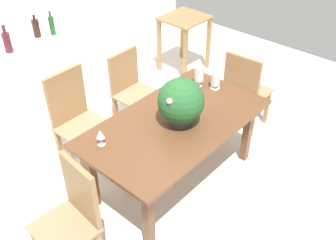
{
  "coord_description": "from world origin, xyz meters",
  "views": [
    {
      "loc": [
        -2.17,
        -1.98,
        2.83
      ],
      "look_at": [
        -0.01,
        -0.08,
        0.71
      ],
      "focal_mm": 41.84,
      "sensor_mm": 36.0,
      "label": 1
    }
  ],
  "objects_px": {
    "dining_table": "(175,129)",
    "wine_bottle_dark": "(36,28)",
    "chair_far_right": "(131,87)",
    "side_table": "(184,31)",
    "chair_foot_end": "(244,88)",
    "chair_far_left": "(74,114)",
    "kitchen_counter": "(35,77)",
    "crystal_vase_left": "(199,74)",
    "wine_bottle_tall": "(52,25)",
    "crystal_vase_center_near": "(216,79)",
    "wine_glass": "(100,135)",
    "wine_bottle_green": "(7,42)",
    "flower_centerpiece": "(181,102)",
    "chair_head_end": "(73,213)"
  },
  "relations": [
    {
      "from": "crystal_vase_left",
      "to": "side_table",
      "type": "bearing_deg",
      "value": 44.11
    },
    {
      "from": "crystal_vase_left",
      "to": "wine_glass",
      "type": "height_order",
      "value": "crystal_vase_left"
    },
    {
      "from": "chair_far_left",
      "to": "wine_bottle_tall",
      "type": "xyz_separation_m",
      "value": [
        0.51,
        0.95,
        0.51
      ]
    },
    {
      "from": "dining_table",
      "to": "wine_glass",
      "type": "relative_size",
      "value": 11.57
    },
    {
      "from": "side_table",
      "to": "chair_foot_end",
      "type": "bearing_deg",
      "value": -115.22
    },
    {
      "from": "crystal_vase_center_near",
      "to": "kitchen_counter",
      "type": "distance_m",
      "value": 2.19
    },
    {
      "from": "flower_centerpiece",
      "to": "crystal_vase_center_near",
      "type": "bearing_deg",
      "value": 9.59
    },
    {
      "from": "wine_bottle_green",
      "to": "wine_bottle_tall",
      "type": "bearing_deg",
      "value": 2.44
    },
    {
      "from": "crystal_vase_left",
      "to": "wine_bottle_green",
      "type": "height_order",
      "value": "wine_bottle_green"
    },
    {
      "from": "chair_far_right",
      "to": "flower_centerpiece",
      "type": "bearing_deg",
      "value": -111.96
    },
    {
      "from": "wine_bottle_tall",
      "to": "crystal_vase_center_near",
      "type": "bearing_deg",
      "value": -73.21
    },
    {
      "from": "crystal_vase_left",
      "to": "wine_bottle_tall",
      "type": "xyz_separation_m",
      "value": [
        -0.5,
        1.73,
        0.19
      ]
    },
    {
      "from": "chair_far_right",
      "to": "side_table",
      "type": "height_order",
      "value": "chair_far_right"
    },
    {
      "from": "kitchen_counter",
      "to": "wine_bottle_tall",
      "type": "bearing_deg",
      "value": -19.66
    },
    {
      "from": "dining_table",
      "to": "side_table",
      "type": "distance_m",
      "value": 2.32
    },
    {
      "from": "crystal_vase_left",
      "to": "wine_bottle_dark",
      "type": "relative_size",
      "value": 0.88
    },
    {
      "from": "chair_far_left",
      "to": "crystal_vase_left",
      "type": "height_order",
      "value": "chair_far_left"
    },
    {
      "from": "wine_glass",
      "to": "wine_bottle_green",
      "type": "bearing_deg",
      "value": 82.96
    },
    {
      "from": "wine_glass",
      "to": "chair_far_right",
      "type": "bearing_deg",
      "value": 35.16
    },
    {
      "from": "chair_head_end",
      "to": "chair_far_left",
      "type": "relative_size",
      "value": 0.97
    },
    {
      "from": "flower_centerpiece",
      "to": "wine_bottle_tall",
      "type": "distance_m",
      "value": 2.01
    },
    {
      "from": "wine_bottle_dark",
      "to": "chair_foot_end",
      "type": "bearing_deg",
      "value": -59.17
    },
    {
      "from": "chair_far_right",
      "to": "wine_bottle_dark",
      "type": "relative_size",
      "value": 3.6
    },
    {
      "from": "wine_bottle_dark",
      "to": "side_table",
      "type": "xyz_separation_m",
      "value": [
        1.88,
        -0.63,
        -0.47
      ]
    },
    {
      "from": "dining_table",
      "to": "kitchen_counter",
      "type": "height_order",
      "value": "kitchen_counter"
    },
    {
      "from": "crystal_vase_center_near",
      "to": "side_table",
      "type": "xyz_separation_m",
      "value": [
        1.15,
        1.34,
        -0.25
      ]
    },
    {
      "from": "crystal_vase_left",
      "to": "side_table",
      "type": "height_order",
      "value": "crystal_vase_left"
    },
    {
      "from": "wine_bottle_green",
      "to": "flower_centerpiece",
      "type": "bearing_deg",
      "value": -77.28
    },
    {
      "from": "kitchen_counter",
      "to": "wine_bottle_dark",
      "type": "relative_size",
      "value": 5.8
    },
    {
      "from": "dining_table",
      "to": "wine_bottle_dark",
      "type": "relative_size",
      "value": 6.82
    },
    {
      "from": "chair_foot_end",
      "to": "crystal_vase_left",
      "type": "distance_m",
      "value": 0.69
    },
    {
      "from": "wine_glass",
      "to": "wine_bottle_green",
      "type": "xyz_separation_m",
      "value": [
        0.21,
        1.67,
        0.23
      ]
    },
    {
      "from": "kitchen_counter",
      "to": "wine_bottle_tall",
      "type": "xyz_separation_m",
      "value": [
        0.29,
        -0.1,
        0.59
      ]
    },
    {
      "from": "kitchen_counter",
      "to": "side_table",
      "type": "height_order",
      "value": "kitchen_counter"
    },
    {
      "from": "crystal_vase_center_near",
      "to": "wine_bottle_green",
      "type": "height_order",
      "value": "wine_bottle_green"
    },
    {
      "from": "chair_far_left",
      "to": "chair_far_right",
      "type": "height_order",
      "value": "chair_far_left"
    },
    {
      "from": "chair_foot_end",
      "to": "wine_bottle_tall",
      "type": "relative_size",
      "value": 3.51
    },
    {
      "from": "dining_table",
      "to": "side_table",
      "type": "height_order",
      "value": "side_table"
    },
    {
      "from": "dining_table",
      "to": "wine_bottle_dark",
      "type": "distance_m",
      "value": 2.07
    },
    {
      "from": "chair_foot_end",
      "to": "wine_glass",
      "type": "bearing_deg",
      "value": 79.6
    },
    {
      "from": "chair_foot_end",
      "to": "wine_bottle_dark",
      "type": "distance_m",
      "value": 2.43
    },
    {
      "from": "chair_far_left",
      "to": "wine_bottle_tall",
      "type": "distance_m",
      "value": 1.2
    },
    {
      "from": "chair_head_end",
      "to": "wine_bottle_tall",
      "type": "distance_m",
      "value": 2.41
    },
    {
      "from": "dining_table",
      "to": "wine_bottle_green",
      "type": "xyz_separation_m",
      "value": [
        -0.45,
        1.92,
        0.43
      ]
    },
    {
      "from": "wine_bottle_dark",
      "to": "side_table",
      "type": "bearing_deg",
      "value": -18.48
    },
    {
      "from": "crystal_vase_center_near",
      "to": "wine_bottle_tall",
      "type": "distance_m",
      "value": 1.98
    },
    {
      "from": "kitchen_counter",
      "to": "crystal_vase_center_near",
      "type": "bearing_deg",
      "value": -66.73
    },
    {
      "from": "chair_foot_end",
      "to": "crystal_vase_center_near",
      "type": "relative_size",
      "value": 5.07
    },
    {
      "from": "wine_bottle_green",
      "to": "crystal_vase_center_near",
      "type": "bearing_deg",
      "value": -58.52
    },
    {
      "from": "chair_far_left",
      "to": "chair_far_right",
      "type": "bearing_deg",
      "value": -1.25
    }
  ]
}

